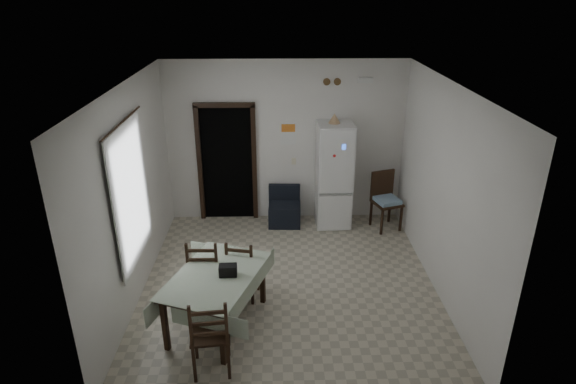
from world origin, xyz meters
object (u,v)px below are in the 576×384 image
(navy_seat, at_px, (285,207))
(dining_chair_far_right, at_px, (243,268))
(dining_table, at_px, (217,300))
(dining_chair_far_left, at_px, (206,270))
(dining_chair_near_head, at_px, (210,332))
(fridge, at_px, (334,175))
(corner_chair, at_px, (387,202))

(navy_seat, bearing_deg, dining_chair_far_right, -103.43)
(navy_seat, relative_size, dining_table, 0.48)
(dining_chair_far_left, height_order, dining_chair_near_head, same)
(dining_chair_far_left, bearing_deg, fridge, -129.24)
(corner_chair, bearing_deg, dining_chair_far_left, -162.86)
(corner_chair, bearing_deg, dining_table, -154.85)
(fridge, distance_m, dining_chair_far_left, 3.08)
(dining_table, height_order, dining_chair_near_head, dining_chair_near_head)
(dining_chair_far_right, bearing_deg, dining_chair_near_head, 90.41)
(corner_chair, distance_m, dining_chair_near_head, 4.31)
(navy_seat, distance_m, dining_chair_far_left, 2.57)
(fridge, bearing_deg, dining_chair_near_head, -117.93)
(dining_table, distance_m, dining_chair_far_left, 0.55)
(dining_chair_near_head, bearing_deg, dining_chair_far_left, -86.36)
(corner_chair, relative_size, dining_chair_near_head, 1.02)
(dining_table, relative_size, dining_chair_far_right, 1.57)
(dining_chair_far_right, height_order, dining_chair_near_head, dining_chair_near_head)
(corner_chair, distance_m, dining_chair_far_right, 3.13)
(dining_table, height_order, dining_chair_far_right, dining_chair_far_right)
(fridge, relative_size, dining_chair_far_right, 2.05)
(corner_chair, bearing_deg, fridge, 148.41)
(dining_table, bearing_deg, navy_seat, 92.14)
(navy_seat, relative_size, dining_chair_far_left, 0.68)
(dining_table, xyz_separation_m, dining_chair_far_left, (-0.20, 0.50, 0.13))
(fridge, distance_m, dining_table, 3.37)
(corner_chair, relative_size, dining_table, 0.72)
(navy_seat, bearing_deg, dining_chair_near_head, -101.75)
(fridge, xyz_separation_m, dining_chair_far_left, (-1.98, -2.31, -0.43))
(navy_seat, distance_m, dining_chair_near_head, 3.70)
(navy_seat, bearing_deg, corner_chair, -4.55)
(fridge, xyz_separation_m, navy_seat, (-0.87, 0.00, -0.59))
(dining_table, bearing_deg, dining_chair_far_right, 84.43)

